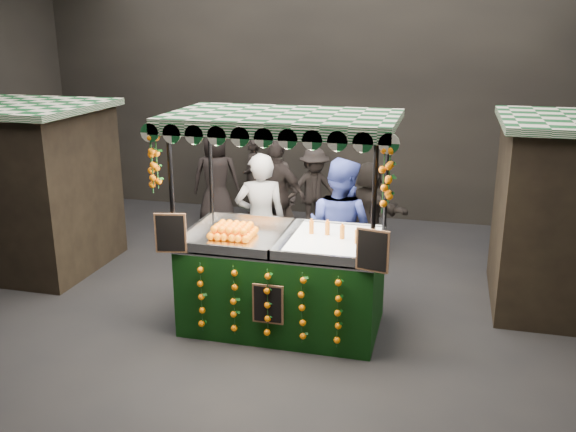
# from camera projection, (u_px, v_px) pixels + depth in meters

# --- Properties ---
(ground) EXTENTS (12.00, 12.00, 0.00)m
(ground) POSITION_uv_depth(u_px,v_px,m) (259.00, 319.00, 8.33)
(ground) COLOR black
(ground) RESTS_ON ground
(market_hall) EXTENTS (12.10, 10.10, 5.05)m
(market_hall) POSITION_uv_depth(u_px,v_px,m) (255.00, 57.00, 7.34)
(market_hall) COLOR black
(market_hall) RESTS_ON ground
(neighbour_stall_left) EXTENTS (3.00, 2.20, 2.60)m
(neighbour_stall_left) POSITION_uv_depth(u_px,v_px,m) (11.00, 185.00, 9.93)
(neighbour_stall_left) COLOR black
(neighbour_stall_left) RESTS_ON ground
(juice_stall) EXTENTS (2.83, 1.66, 2.74)m
(juice_stall) POSITION_uv_depth(u_px,v_px,m) (284.00, 265.00, 7.89)
(juice_stall) COLOR black
(juice_stall) RESTS_ON ground
(vendor_grey) EXTENTS (0.86, 0.70, 2.02)m
(vendor_grey) POSITION_uv_depth(u_px,v_px,m) (261.00, 222.00, 9.09)
(vendor_grey) COLOR gray
(vendor_grey) RESTS_ON ground
(vendor_blue) EXTENTS (1.21, 1.09, 2.05)m
(vendor_blue) POSITION_uv_depth(u_px,v_px,m) (340.00, 231.00, 8.64)
(vendor_blue) COLOR navy
(vendor_blue) RESTS_ON ground
(shopper_0) EXTENTS (0.60, 0.44, 1.50)m
(shopper_0) POSITION_uv_depth(u_px,v_px,m) (282.00, 205.00, 10.89)
(shopper_0) COLOR #2C2624
(shopper_0) RESTS_ON ground
(shopper_1) EXTENTS (1.03, 1.03, 1.68)m
(shopper_1) POSITION_uv_depth(u_px,v_px,m) (524.00, 212.00, 10.15)
(shopper_1) COLOR #282420
(shopper_1) RESTS_ON ground
(shopper_2) EXTENTS (1.19, 0.76, 1.88)m
(shopper_2) POSITION_uv_depth(u_px,v_px,m) (277.00, 195.00, 10.74)
(shopper_2) COLOR #2D2524
(shopper_2) RESTS_ON ground
(shopper_3) EXTENTS (1.17, 1.08, 1.58)m
(shopper_3) POSITION_uv_depth(u_px,v_px,m) (314.00, 190.00, 11.69)
(shopper_3) COLOR black
(shopper_3) RESTS_ON ground
(shopper_4) EXTENTS (1.02, 0.80, 1.84)m
(shopper_4) POSITION_uv_depth(u_px,v_px,m) (216.00, 178.00, 12.04)
(shopper_4) COLOR black
(shopper_4) RESTS_ON ground
(shopper_5) EXTENTS (1.42, 1.33, 1.59)m
(shopper_5) POSITION_uv_depth(u_px,v_px,m) (369.00, 208.00, 10.53)
(shopper_5) COLOR black
(shopper_5) RESTS_ON ground
(shopper_6) EXTENTS (0.62, 0.70, 1.62)m
(shopper_6) POSITION_uv_depth(u_px,v_px,m) (253.00, 177.00, 12.62)
(shopper_6) COLOR black
(shopper_6) RESTS_ON ground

